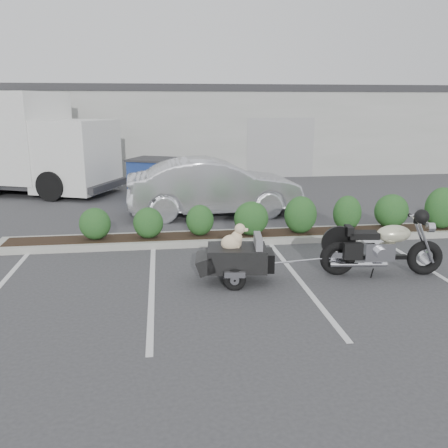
{
  "coord_description": "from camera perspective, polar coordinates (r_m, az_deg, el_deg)",
  "views": [
    {
      "loc": [
        -1.28,
        -8.56,
        3.15
      ],
      "look_at": [
        -0.01,
        0.87,
        0.75
      ],
      "focal_mm": 38.0,
      "sensor_mm": 36.0,
      "label": 1
    }
  ],
  "objects": [
    {
      "name": "planter_kerb",
      "position": [
        11.42,
        4.15,
        -1.5
      ],
      "size": [
        12.0,
        1.0,
        0.15
      ],
      "primitive_type": "cube",
      "color": "#9E9E93",
      "rests_on": "ground"
    },
    {
      "name": "dumpster",
      "position": [
        16.34,
        -7.42,
        5.43
      ],
      "size": [
        2.52,
        2.19,
        1.39
      ],
      "rotation": [
        0.0,
        0.0,
        -0.43
      ],
      "color": "navy",
      "rests_on": "ground"
    },
    {
      "name": "motorcycle",
      "position": [
        9.4,
        18.48,
        -2.74
      ],
      "size": [
        2.33,
        0.86,
        1.34
      ],
      "rotation": [
        0.0,
        0.0,
        -0.12
      ],
      "color": "black",
      "rests_on": "ground"
    },
    {
      "name": "delivery_truck",
      "position": [
        19.19,
        -24.17,
        8.68
      ],
      "size": [
        8.19,
        5.34,
        3.59
      ],
      "rotation": [
        0.0,
        0.0,
        -0.4
      ],
      "color": "silver",
      "rests_on": "ground"
    },
    {
      "name": "ground",
      "position": [
        9.21,
        0.79,
        -5.84
      ],
      "size": [
        90.0,
        90.0,
        0.0
      ],
      "primitive_type": "plane",
      "color": "#38383A",
      "rests_on": "ground"
    },
    {
      "name": "building",
      "position": [
        25.62,
        -4.88,
        11.54
      ],
      "size": [
        26.0,
        10.0,
        4.0
      ],
      "primitive_type": "cube",
      "color": "#9EA099",
      "rests_on": "ground"
    },
    {
      "name": "sedan",
      "position": [
        13.8,
        -1.15,
        4.47
      ],
      "size": [
        5.11,
        2.02,
        1.65
      ],
      "primitive_type": "imported",
      "rotation": [
        0.0,
        0.0,
        1.63
      ],
      "color": "silver",
      "rests_on": "ground"
    },
    {
      "name": "pet_trailer",
      "position": [
        8.61,
        1.44,
        -3.99
      ],
      "size": [
        1.88,
        1.06,
        1.11
      ],
      "rotation": [
        0.0,
        0.0,
        -0.12
      ],
      "color": "black",
      "rests_on": "ground"
    }
  ]
}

